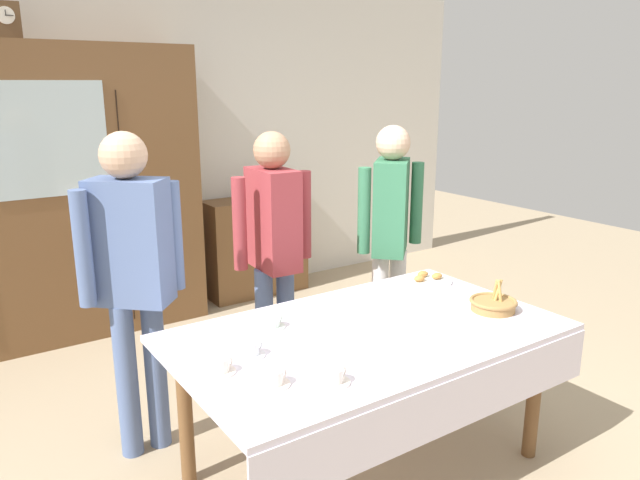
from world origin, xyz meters
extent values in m
plane|color=tan|center=(0.00, 0.00, 0.00)|extent=(12.00, 12.00, 0.00)
cube|color=silver|center=(0.00, 2.65, 1.35)|extent=(6.40, 0.10, 2.70)
cylinder|color=brown|center=(0.77, -0.59, 0.36)|extent=(0.07, 0.07, 0.71)
cylinder|color=brown|center=(-0.77, 0.19, 0.36)|extent=(0.07, 0.07, 0.71)
cylinder|color=brown|center=(0.77, 0.19, 0.36)|extent=(0.07, 0.07, 0.71)
cube|color=silver|center=(0.00, -0.20, 0.73)|extent=(1.82, 1.07, 0.03)
cube|color=silver|center=(0.00, -0.73, 0.59)|extent=(1.82, 0.01, 0.24)
cube|color=brown|center=(-0.90, 2.35, 1.07)|extent=(2.16, 0.45, 2.14)
cube|color=silver|center=(-0.90, 2.13, 1.50)|extent=(0.78, 0.01, 0.77)
cube|color=black|center=(-0.42, 2.13, 0.96)|extent=(0.01, 0.01, 1.71)
cube|color=brown|center=(-1.03, 2.35, 2.26)|extent=(0.18, 0.10, 0.24)
cylinder|color=white|center=(-1.03, 2.30, 2.29)|extent=(0.11, 0.01, 0.11)
cube|color=black|center=(-1.03, 2.30, 2.31)|extent=(0.00, 0.00, 0.04)
cube|color=black|center=(-1.01, 2.30, 2.29)|extent=(0.05, 0.00, 0.00)
cube|color=brown|center=(0.79, 2.41, 0.44)|extent=(0.91, 0.35, 0.88)
cube|color=#B29333|center=(0.79, 2.41, 0.89)|extent=(0.12, 0.20, 0.03)
cube|color=#99332D|center=(0.79, 2.41, 0.92)|extent=(0.16, 0.20, 0.03)
cylinder|color=white|center=(-0.59, -0.14, 0.75)|extent=(0.13, 0.13, 0.01)
cylinder|color=white|center=(-0.59, -0.14, 0.78)|extent=(0.08, 0.08, 0.05)
torus|color=white|center=(-0.55, -0.14, 0.78)|extent=(0.04, 0.01, 0.04)
cylinder|color=#47230F|center=(-0.59, -0.14, 0.80)|extent=(0.06, 0.06, 0.01)
cylinder|color=silver|center=(-0.36, 0.07, 0.75)|extent=(0.13, 0.13, 0.01)
cylinder|color=silver|center=(-0.36, 0.07, 0.78)|extent=(0.08, 0.08, 0.05)
torus|color=silver|center=(-0.33, 0.07, 0.78)|extent=(0.04, 0.01, 0.04)
cylinder|color=#47230F|center=(-0.36, 0.07, 0.80)|extent=(0.06, 0.06, 0.01)
cylinder|color=white|center=(-0.63, -0.42, 0.75)|extent=(0.13, 0.13, 0.01)
cylinder|color=white|center=(-0.63, -0.42, 0.78)|extent=(0.08, 0.08, 0.05)
torus|color=white|center=(-0.60, -0.42, 0.78)|extent=(0.04, 0.01, 0.04)
cylinder|color=#47230F|center=(-0.63, -0.42, 0.80)|extent=(0.06, 0.06, 0.01)
cylinder|color=white|center=(-0.76, -0.21, 0.75)|extent=(0.13, 0.13, 0.01)
cylinder|color=white|center=(-0.76, -0.21, 0.78)|extent=(0.08, 0.08, 0.05)
torus|color=white|center=(-0.72, -0.21, 0.78)|extent=(0.04, 0.01, 0.04)
cylinder|color=#47230F|center=(-0.76, -0.21, 0.80)|extent=(0.06, 0.06, 0.01)
cylinder|color=white|center=(-0.43, -0.54, 0.75)|extent=(0.13, 0.13, 0.01)
cylinder|color=white|center=(-0.43, -0.54, 0.78)|extent=(0.08, 0.08, 0.05)
torus|color=white|center=(-0.40, -0.54, 0.78)|extent=(0.04, 0.01, 0.04)
cylinder|color=#47230F|center=(-0.43, -0.54, 0.80)|extent=(0.06, 0.06, 0.01)
cylinder|color=#9E7542|center=(0.68, -0.36, 0.77)|extent=(0.22, 0.22, 0.05)
torus|color=#9E7542|center=(0.68, -0.36, 0.79)|extent=(0.24, 0.24, 0.02)
cylinder|color=tan|center=(0.71, -0.38, 0.84)|extent=(0.02, 0.04, 0.12)
cylinder|color=tan|center=(0.71, -0.36, 0.84)|extent=(0.04, 0.03, 0.12)
cylinder|color=tan|center=(0.71, -0.35, 0.84)|extent=(0.03, 0.04, 0.12)
cylinder|color=white|center=(0.73, 0.15, 0.75)|extent=(0.28, 0.28, 0.01)
ellipsoid|color=#BC7F3D|center=(0.79, 0.14, 0.77)|extent=(0.07, 0.05, 0.04)
ellipsoid|color=#BC7F3D|center=(0.74, 0.21, 0.77)|extent=(0.07, 0.05, 0.04)
ellipsoid|color=#BC7F3D|center=(0.67, 0.16, 0.77)|extent=(0.07, 0.05, 0.04)
cube|color=silver|center=(0.13, -0.40, 0.75)|extent=(0.10, 0.01, 0.00)
ellipsoid|color=silver|center=(0.18, -0.40, 0.75)|extent=(0.03, 0.02, 0.01)
cube|color=silver|center=(0.24, -0.14, 0.75)|extent=(0.10, 0.01, 0.00)
ellipsoid|color=silver|center=(0.30, -0.14, 0.75)|extent=(0.03, 0.02, 0.01)
cylinder|color=slate|center=(-0.93, 0.57, 0.41)|extent=(0.11, 0.11, 0.82)
cylinder|color=slate|center=(-0.78, 0.57, 0.41)|extent=(0.11, 0.11, 0.82)
cube|color=slate|center=(-0.85, 0.57, 1.13)|extent=(0.40, 0.39, 0.61)
sphere|color=tan|center=(-0.85, 0.57, 1.55)|extent=(0.22, 0.22, 0.22)
cylinder|color=slate|center=(-1.07, 0.57, 1.13)|extent=(0.08, 0.08, 0.55)
cylinder|color=slate|center=(-0.63, 0.57, 1.13)|extent=(0.08, 0.08, 0.55)
cylinder|color=slate|center=(-0.03, 0.76, 0.40)|extent=(0.11, 0.11, 0.79)
cylinder|color=slate|center=(0.12, 0.76, 0.40)|extent=(0.11, 0.11, 0.79)
cube|color=#933338|center=(0.04, 0.76, 1.09)|extent=(0.22, 0.37, 0.60)
sphere|color=tan|center=(0.04, 0.76, 1.50)|extent=(0.22, 0.22, 0.22)
cylinder|color=#933338|center=(-0.18, 0.76, 1.09)|extent=(0.08, 0.08, 0.54)
cylinder|color=#933338|center=(0.26, 0.76, 1.09)|extent=(0.08, 0.08, 0.54)
cylinder|color=silver|center=(0.76, 0.62, 0.40)|extent=(0.11, 0.11, 0.80)
cylinder|color=silver|center=(0.91, 0.62, 0.40)|extent=(0.11, 0.11, 0.80)
cube|color=#33704C|center=(0.83, 0.62, 1.10)|extent=(0.40, 0.39, 0.60)
sphere|color=#DBB293|center=(0.83, 0.62, 1.51)|extent=(0.22, 0.22, 0.22)
cylinder|color=#33704C|center=(0.61, 0.62, 1.10)|extent=(0.08, 0.08, 0.54)
cylinder|color=#33704C|center=(1.05, 0.62, 1.10)|extent=(0.08, 0.08, 0.54)
camera|label=1|loc=(-1.66, -2.25, 1.87)|focal=33.72mm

